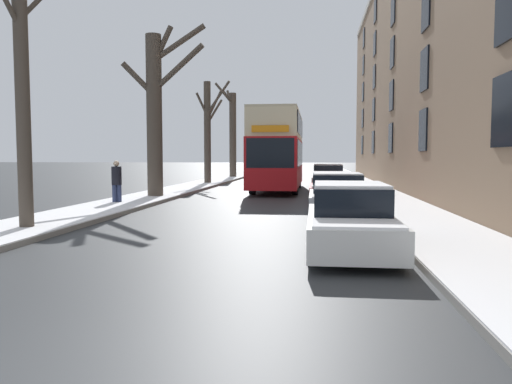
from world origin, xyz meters
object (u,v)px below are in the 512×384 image
(parked_car_4, at_px, (326,176))
(bare_tree_left_1, at_px, (156,110))
(oncoming_van, at_px, (280,165))
(bare_tree_left_3, at_px, (232,132))
(parked_car_3, at_px, (328,179))
(bare_tree_left_2, at_px, (208,129))
(parked_car_0, at_px, (350,220))
(bare_tree_left_0, at_px, (24,78))
(parked_car_1, at_px, (337,197))
(double_decker_bus, at_px, (278,147))
(parked_car_2, at_px, (332,188))
(pedestrian_left_sidewalk, at_px, (117,181))

(parked_car_4, bearing_deg, bare_tree_left_1, -126.02)
(parked_car_4, relative_size, oncoming_van, 0.83)
(bare_tree_left_3, bearing_deg, parked_car_3, -64.23)
(bare_tree_left_2, xyz_separation_m, parked_car_0, (8.12, -23.78, -3.21))
(bare_tree_left_0, xyz_separation_m, oncoming_van, (4.17, 35.36, -2.78))
(parked_car_0, bearing_deg, parked_car_1, 90.00)
(bare_tree_left_0, relative_size, double_decker_bus, 0.76)
(bare_tree_left_2, bearing_deg, bare_tree_left_1, -89.45)
(double_decker_bus, height_order, parked_car_2, double_decker_bus)
(parked_car_0, relative_size, parked_car_2, 1.10)
(bare_tree_left_1, xyz_separation_m, bare_tree_left_2, (-0.11, 11.85, -0.27))
(bare_tree_left_2, distance_m, double_decker_bus, 7.79)
(bare_tree_left_0, xyz_separation_m, bare_tree_left_1, (0.15, 10.28, 0.14))
(bare_tree_left_1, xyz_separation_m, double_decker_bus, (5.17, 6.28, -1.61))
(parked_car_1, height_order, oncoming_van, oncoming_van)
(bare_tree_left_0, distance_m, parked_car_1, 9.82)
(bare_tree_left_3, distance_m, parked_car_1, 29.69)
(double_decker_bus, height_order, parked_car_4, double_decker_bus)
(parked_car_1, bearing_deg, parked_car_4, 90.00)
(bare_tree_left_1, xyz_separation_m, oncoming_van, (4.02, 25.08, -2.92))
(bare_tree_left_1, height_order, parked_car_2, bare_tree_left_1)
(double_decker_bus, height_order, pedestrian_left_sidewalk, double_decker_bus)
(parked_car_3, xyz_separation_m, pedestrian_left_sidewalk, (-8.60, -8.78, 0.28))
(bare_tree_left_1, height_order, bare_tree_left_3, bare_tree_left_3)
(bare_tree_left_0, bearing_deg, parked_car_4, 69.05)
(parked_car_1, relative_size, parked_car_2, 0.99)
(bare_tree_left_1, bearing_deg, parked_car_1, -36.58)
(bare_tree_left_2, height_order, parked_car_3, bare_tree_left_2)
(parked_car_2, xyz_separation_m, oncoming_van, (-3.98, 25.91, 0.59))
(parked_car_4, bearing_deg, parked_car_3, -90.00)
(bare_tree_left_3, height_order, parked_car_2, bare_tree_left_3)
(parked_car_3, distance_m, parked_car_4, 5.53)
(parked_car_1, distance_m, oncoming_van, 31.28)
(bare_tree_left_1, distance_m, parked_car_1, 10.55)
(bare_tree_left_3, height_order, parked_car_1, bare_tree_left_3)
(bare_tree_left_3, xyz_separation_m, pedestrian_left_sidewalk, (-0.44, -25.69, -3.17))
(double_decker_bus, relative_size, parked_car_2, 2.49)
(parked_car_0, relative_size, oncoming_van, 0.83)
(double_decker_bus, distance_m, parked_car_0, 18.53)
(bare_tree_left_0, xyz_separation_m, parked_car_1, (8.15, 4.34, -3.33))
(bare_tree_left_1, relative_size, parked_car_0, 1.75)
(double_decker_bus, relative_size, parked_car_3, 2.37)
(bare_tree_left_0, xyz_separation_m, parked_car_0, (8.15, -1.65, -3.33))
(bare_tree_left_0, distance_m, double_decker_bus, 17.46)
(parked_car_1, xyz_separation_m, oncoming_van, (-3.98, 31.02, 0.55))
(parked_car_3, height_order, pedestrian_left_sidewalk, pedestrian_left_sidewalk)
(bare_tree_left_0, relative_size, bare_tree_left_2, 1.11)
(parked_car_3, bearing_deg, double_decker_bus, 164.19)
(parked_car_1, bearing_deg, double_decker_bus, 103.05)
(bare_tree_left_1, distance_m, parked_car_0, 14.78)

